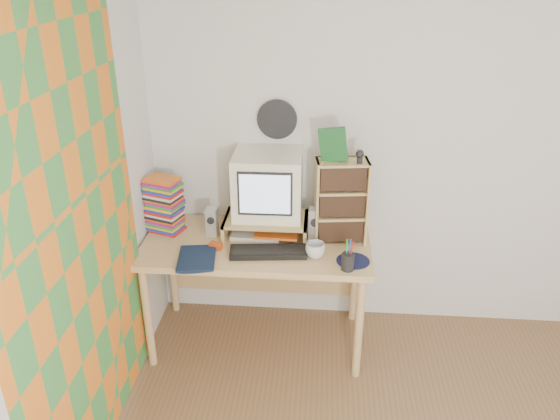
% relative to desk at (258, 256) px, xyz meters
% --- Properties ---
extents(back_wall, '(3.50, 0.00, 3.50)m').
position_rel_desk_xyz_m(back_wall, '(1.03, 0.31, 0.63)').
color(back_wall, silver).
rests_on(back_wall, floor).
extents(left_wall, '(0.00, 3.50, 3.50)m').
position_rel_desk_xyz_m(left_wall, '(-0.72, -1.44, 0.63)').
color(left_wall, silver).
rests_on(left_wall, floor).
extents(curtain, '(0.00, 2.20, 2.20)m').
position_rel_desk_xyz_m(curtain, '(-0.68, -0.96, 0.53)').
color(curtain, orange).
rests_on(curtain, left_wall).
extents(wall_disc, '(0.25, 0.02, 0.25)m').
position_rel_desk_xyz_m(wall_disc, '(0.10, 0.29, 0.81)').
color(wall_disc, black).
rests_on(wall_disc, back_wall).
extents(desk, '(1.40, 0.70, 0.75)m').
position_rel_desk_xyz_m(desk, '(0.00, 0.00, 0.00)').
color(desk, tan).
rests_on(desk, floor).
extents(monitor_riser, '(0.52, 0.30, 0.12)m').
position_rel_desk_xyz_m(monitor_riser, '(0.05, 0.04, 0.23)').
color(monitor_riser, tan).
rests_on(monitor_riser, desk).
extents(crt_monitor, '(0.42, 0.42, 0.40)m').
position_rel_desk_xyz_m(crt_monitor, '(0.06, 0.09, 0.45)').
color(crt_monitor, white).
rests_on(crt_monitor, monitor_riser).
extents(speaker_left, '(0.07, 0.07, 0.18)m').
position_rel_desk_xyz_m(speaker_left, '(-0.29, 0.01, 0.23)').
color(speaker_left, '#B8BABE').
rests_on(speaker_left, desk).
extents(speaker_right, '(0.08, 0.08, 0.21)m').
position_rel_desk_xyz_m(speaker_right, '(0.36, -0.00, 0.24)').
color(speaker_right, '#B8BABE').
rests_on(speaker_right, desk).
extents(keyboard, '(0.47, 0.20, 0.03)m').
position_rel_desk_xyz_m(keyboard, '(0.09, -0.21, 0.15)').
color(keyboard, black).
rests_on(keyboard, desk).
extents(dvd_stack, '(0.24, 0.21, 0.29)m').
position_rel_desk_xyz_m(dvd_stack, '(-0.59, 0.04, 0.28)').
color(dvd_stack, brown).
rests_on(dvd_stack, desk).
extents(cd_rack, '(0.33, 0.20, 0.52)m').
position_rel_desk_xyz_m(cd_rack, '(0.51, 0.02, 0.39)').
color(cd_rack, tan).
rests_on(cd_rack, desk).
extents(mug, '(0.12, 0.12, 0.09)m').
position_rel_desk_xyz_m(mug, '(0.37, -0.22, 0.18)').
color(mug, silver).
rests_on(mug, desk).
extents(diary, '(0.28, 0.23, 0.05)m').
position_rel_desk_xyz_m(diary, '(-0.42, -0.33, 0.16)').
color(diary, '#0E1C36').
rests_on(diary, desk).
extents(mousepad, '(0.20, 0.20, 0.00)m').
position_rel_desk_xyz_m(mousepad, '(0.59, -0.25, 0.14)').
color(mousepad, '#101235').
rests_on(mousepad, desk).
extents(pen_cup, '(0.07, 0.07, 0.14)m').
position_rel_desk_xyz_m(pen_cup, '(0.55, -0.34, 0.21)').
color(pen_cup, black).
rests_on(pen_cup, desk).
extents(papers, '(0.31, 0.24, 0.04)m').
position_rel_desk_xyz_m(papers, '(0.04, 0.04, 0.15)').
color(papers, silver).
rests_on(papers, desk).
extents(red_box, '(0.09, 0.07, 0.04)m').
position_rel_desk_xyz_m(red_box, '(-0.23, -0.17, 0.15)').
color(red_box, '#BB4414').
rests_on(red_box, desk).
extents(game_box, '(0.16, 0.05, 0.20)m').
position_rel_desk_xyz_m(game_box, '(0.45, 0.01, 0.75)').
color(game_box, '#185524').
rests_on(game_box, cd_rack).
extents(webcam, '(0.05, 0.05, 0.08)m').
position_rel_desk_xyz_m(webcam, '(0.60, -0.01, 0.69)').
color(webcam, black).
rests_on(webcam, cd_rack).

